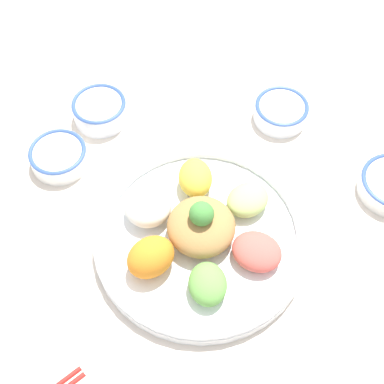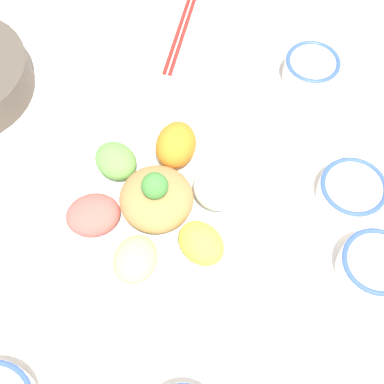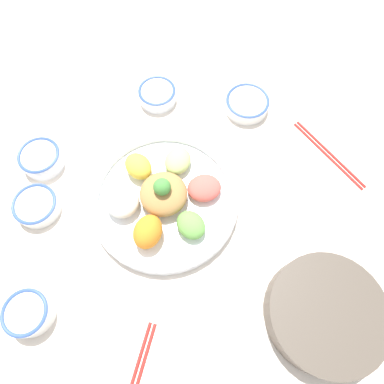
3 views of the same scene
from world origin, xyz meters
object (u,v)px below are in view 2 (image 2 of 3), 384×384
(sauce_bowl_far, at_px, (352,190))
(rice_bowl_blue, at_px, (311,69))
(salad_platter, at_px, (159,205))
(chopsticks_pair_far, at_px, (183,25))
(serving_spoon_main, at_px, (86,38))
(rice_bowl_plain, at_px, (375,265))

(sauce_bowl_far, bearing_deg, rice_bowl_blue, 140.63)
(salad_platter, relative_size, sauce_bowl_far, 3.41)
(chopsticks_pair_far, bearing_deg, rice_bowl_blue, -106.47)
(serving_spoon_main, bearing_deg, chopsticks_pair_far, 7.77)
(salad_platter, distance_m, rice_bowl_blue, 0.35)
(sauce_bowl_far, bearing_deg, salad_platter, -133.72)
(salad_platter, relative_size, rice_bowl_blue, 3.73)
(chopsticks_pair_far, xyz_separation_m, serving_spoon_main, (-0.11, -0.13, -0.00))
(chopsticks_pair_far, bearing_deg, sauce_bowl_far, -130.60)
(serving_spoon_main, bearing_deg, sauce_bowl_far, -39.09)
(rice_bowl_plain, distance_m, sauce_bowl_far, 0.12)
(salad_platter, relative_size, chopsticks_pair_far, 1.57)
(sauce_bowl_far, height_order, chopsticks_pair_far, sauce_bowl_far)
(salad_platter, xyz_separation_m, rice_bowl_blue, (0.02, 0.35, 0.00))
(salad_platter, bearing_deg, sauce_bowl_far, 46.28)
(rice_bowl_plain, bearing_deg, serving_spoon_main, 176.13)
(salad_platter, xyz_separation_m, chopsticks_pair_far, (-0.22, 0.30, -0.02))
(rice_bowl_plain, xyz_separation_m, serving_spoon_main, (-0.61, 0.04, -0.02))
(rice_bowl_blue, xyz_separation_m, serving_spoon_main, (-0.35, -0.18, -0.02))
(chopsticks_pair_far, bearing_deg, salad_platter, -171.51)
(rice_bowl_plain, relative_size, chopsticks_pair_far, 0.46)
(salad_platter, bearing_deg, chopsticks_pair_far, 126.06)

